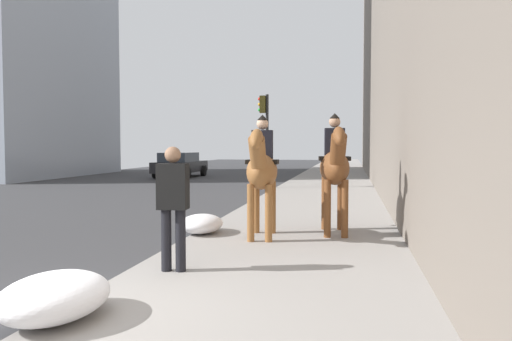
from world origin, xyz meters
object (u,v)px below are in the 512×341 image
mounted_horse_far (335,166)px  traffic_light_near_curb (265,126)px  car_near_lane (180,164)px  pedestrian_greeting (173,200)px  mounted_horse_near (262,170)px

mounted_horse_far → traffic_light_near_curb: size_ratio=0.60×
traffic_light_near_curb → car_near_lane: bearing=40.2°
car_near_lane → pedestrian_greeting: bearing=-159.5°
pedestrian_greeting → car_near_lane: size_ratio=0.37×
mounted_horse_far → pedestrian_greeting: 3.91m
mounted_horse_far → car_near_lane: mounted_horse_far is taller
pedestrian_greeting → car_near_lane: bearing=14.8°
mounted_horse_near → mounted_horse_far: 1.47m
mounted_horse_near → traffic_light_near_curb: 11.25m
traffic_light_near_curb → mounted_horse_far: bearing=-163.1°
mounted_horse_far → pedestrian_greeting: mounted_horse_far is taller
pedestrian_greeting → car_near_lane: 22.35m
mounted_horse_near → mounted_horse_far: bearing=112.3°
pedestrian_greeting → car_near_lane: pedestrian_greeting is taller
mounted_horse_far → car_near_lane: (17.80, 9.43, -0.68)m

